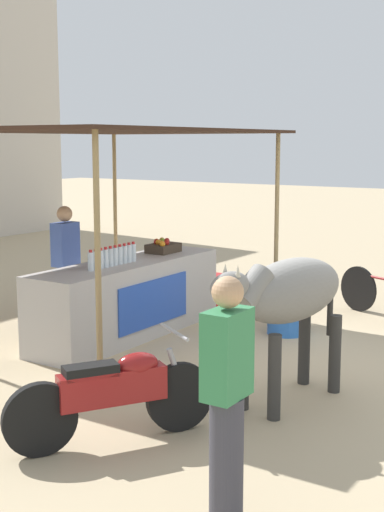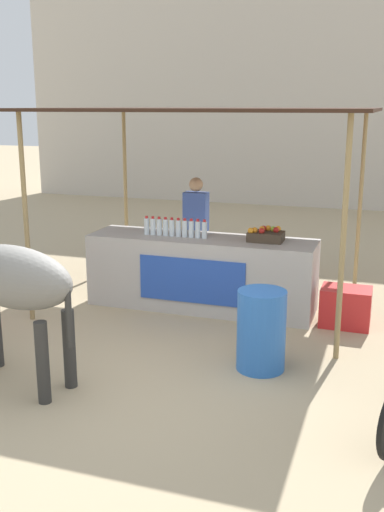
{
  "view_description": "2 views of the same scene",
  "coord_description": "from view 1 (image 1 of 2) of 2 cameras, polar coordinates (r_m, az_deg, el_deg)",
  "views": [
    {
      "loc": [
        -6.97,
        -3.33,
        2.46
      ],
      "look_at": [
        0.36,
        1.47,
        1.05
      ],
      "focal_mm": 50.0,
      "sensor_mm": 36.0,
      "label": 1
    },
    {
      "loc": [
        2.34,
        -5.1,
        2.64
      ],
      "look_at": [
        0.11,
        1.49,
        0.89
      ],
      "focal_mm": 42.0,
      "sensor_mm": 36.0,
      "label": 2
    }
  ],
  "objects": [
    {
      "name": "stall_counter",
      "position": [
        9.12,
        -5.11,
        -3.41
      ],
      "size": [
        3.0,
        0.82,
        0.96
      ],
      "color": "#B2ADA8",
      "rests_on": "ground"
    },
    {
      "name": "vendor_behind_counter",
      "position": [
        9.29,
        -10.04,
        -0.96
      ],
      "size": [
        0.34,
        0.22,
        1.65
      ],
      "color": "#383842",
      "rests_on": "ground"
    },
    {
      "name": "passerby_on_street",
      "position": [
        4.54,
        2.8,
        -11.58
      ],
      "size": [
        0.34,
        0.22,
        1.65
      ],
      "color": "#383842",
      "rests_on": "ground"
    },
    {
      "name": "ground_plane",
      "position": [
        8.11,
        7.36,
        -8.57
      ],
      "size": [
        60.0,
        60.0,
        0.0
      ],
      "primitive_type": "plane",
      "color": "tan"
    },
    {
      "name": "water_bottle_row",
      "position": [
        8.71,
        -6.35,
        -0.04
      ],
      "size": [
        0.88,
        0.07,
        0.25
      ],
      "color": "silver",
      "rests_on": "stall_counter"
    },
    {
      "name": "stall_awning",
      "position": [
        9.09,
        -6.82,
        9.39
      ],
      "size": [
        4.2,
        3.2,
        2.61
      ],
      "color": "#382319",
      "rests_on": "ground"
    },
    {
      "name": "motorcycle_parked",
      "position": [
        5.97,
        -6.18,
        -10.79
      ],
      "size": [
        1.57,
        1.04,
        0.9
      ],
      "color": "black",
      "rests_on": "ground"
    },
    {
      "name": "cooler_box",
      "position": [
        10.63,
        1.65,
        -2.89
      ],
      "size": [
        0.6,
        0.44,
        0.48
      ],
      "primitive_type": "cube",
      "color": "red",
      "rests_on": "ground"
    },
    {
      "name": "cow",
      "position": [
        6.71,
        7.67,
        -3.19
      ],
      "size": [
        1.85,
        0.77,
        1.44
      ],
      "color": "gray",
      "rests_on": "ground"
    },
    {
      "name": "water_barrel",
      "position": [
        9.25,
        7.61,
        -3.66
      ],
      "size": [
        0.5,
        0.5,
        0.84
      ],
      "primitive_type": "cylinder",
      "color": "blue",
      "rests_on": "ground"
    },
    {
      "name": "fruit_crate",
      "position": [
        9.71,
        -2.34,
        0.73
      ],
      "size": [
        0.44,
        0.32,
        0.18
      ],
      "color": "#3F3326",
      "rests_on": "stall_counter"
    }
  ]
}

